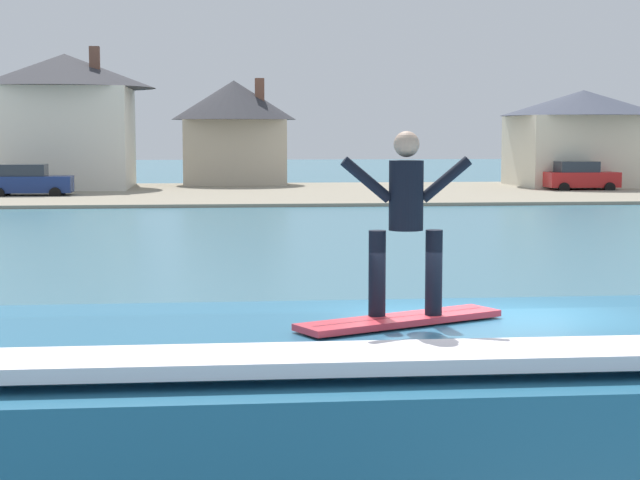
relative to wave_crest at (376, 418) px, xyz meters
The scene contains 9 objects.
wave_crest is the anchor object (origin of this frame).
surfboard 1.06m from the wave_crest, 57.04° to the right, with size 2.07×1.33×0.06m.
surfer 2.02m from the wave_crest, 41.16° to the right, with size 1.23×0.32×1.72m.
shoreline_bank 52.10m from the wave_crest, 88.76° to the left, with size 120.00×21.37×0.16m.
car_near_shore 50.97m from the wave_crest, 103.04° to the left, with size 4.59×2.10×1.86m.
car_far_shore 56.14m from the wave_crest, 68.65° to the left, with size 4.27×2.27×1.86m.
house_with_chimney 58.87m from the wave_crest, 100.26° to the left, with size 11.12×11.12×8.75m.
house_gabled_white 61.10m from the wave_crest, 68.71° to the left, with size 10.56×10.56×6.27m.
house_small_cottage 61.43m from the wave_crest, 90.02° to the left, with size 8.24×8.24×7.10m.
Camera 1 is at (-2.68, -10.59, 3.61)m, focal length 60.16 mm.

